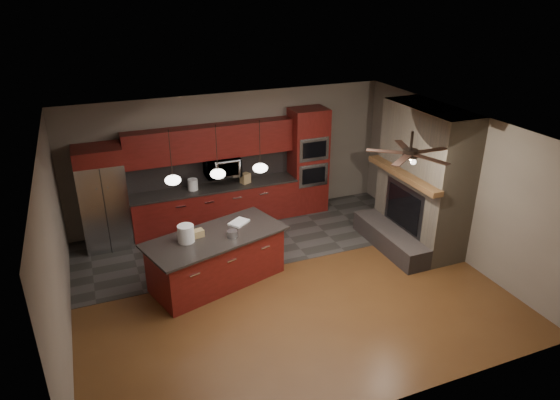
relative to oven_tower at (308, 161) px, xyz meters
name	(u,v)px	position (x,y,z in m)	size (l,w,h in m)	color
ground	(283,284)	(-1.70, -2.69, -1.19)	(7.00, 7.00, 0.00)	#57361A
ceiling	(284,130)	(-1.70, -2.69, 1.61)	(7.00, 6.00, 0.02)	white
back_wall	(231,157)	(-1.70, 0.31, 0.21)	(7.00, 0.02, 2.80)	gray
right_wall	(454,183)	(1.80, -2.69, 0.21)	(0.02, 6.00, 2.80)	gray
left_wall	(55,252)	(-5.20, -2.69, 0.21)	(0.02, 6.00, 2.80)	gray
slate_tile_patch	(250,239)	(-1.70, -0.89, -1.19)	(7.00, 2.40, 0.01)	#393633
fireplace_column	(421,184)	(1.34, -2.29, 0.11)	(1.30, 2.10, 2.80)	#786A55
back_cabinetry	(214,186)	(-2.18, 0.05, -0.30)	(3.59, 0.64, 2.20)	maroon
oven_tower	(308,161)	(0.00, 0.00, 0.00)	(0.80, 0.63, 2.38)	maroon
microwave	(222,167)	(-1.98, 0.06, 0.11)	(0.73, 0.41, 0.50)	silver
refrigerator	(103,198)	(-4.41, -0.07, -0.16)	(0.89, 0.75, 2.07)	silver
kitchen_island	(217,258)	(-2.75, -2.17, -0.73)	(2.62, 1.74, 0.92)	maroon
white_bucket	(186,234)	(-3.25, -2.20, -0.12)	(0.28, 0.28, 0.30)	silver
paint_can	(232,234)	(-2.50, -2.33, -0.21)	(0.18, 0.18, 0.12)	#AFAFB4
paint_tray	(239,222)	(-2.23, -1.88, -0.25)	(0.35, 0.24, 0.03)	white
cardboard_box	(198,233)	(-3.03, -2.10, -0.21)	(0.19, 0.14, 0.12)	#957B4D
counter_bucket	(193,185)	(-2.63, 0.01, -0.17)	(0.21, 0.21, 0.24)	white
counter_box	(245,178)	(-1.50, -0.04, -0.18)	(0.20, 0.15, 0.22)	tan
pendant_left	(173,180)	(-3.35, -1.99, 0.77)	(0.26, 0.26, 0.92)	black
pendant_center	(218,174)	(-2.60, -1.99, 0.77)	(0.26, 0.26, 0.92)	black
pendant_right	(260,168)	(-1.85, -1.99, 0.77)	(0.26, 0.26, 0.92)	black
ceiling_fan	(410,153)	(0.10, -3.49, 1.27)	(1.27, 1.33, 0.41)	black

